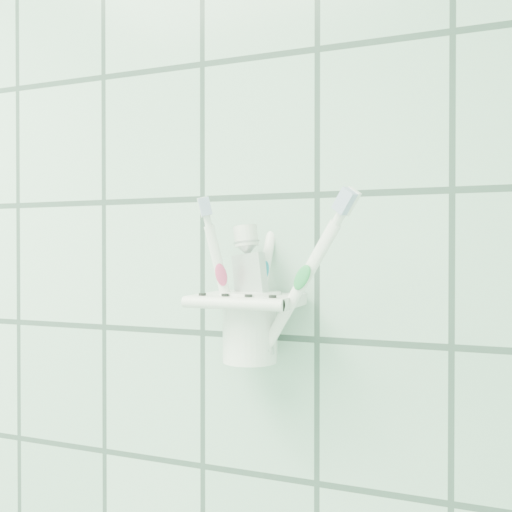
% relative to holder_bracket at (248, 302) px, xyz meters
% --- Properties ---
extents(holder_bracket, '(0.11, 0.10, 0.03)m').
position_rel_holder_bracket_xyz_m(holder_bracket, '(0.00, 0.00, 0.00)').
color(holder_bracket, white).
rests_on(holder_bracket, wall_back).
extents(cup, '(0.07, 0.07, 0.08)m').
position_rel_holder_bracket_xyz_m(cup, '(0.00, 0.00, -0.02)').
color(cup, white).
rests_on(cup, holder_bracket).
extents(toothbrush_pink, '(0.04, 0.04, 0.18)m').
position_rel_holder_bracket_xyz_m(toothbrush_pink, '(-0.01, 0.00, 0.03)').
color(toothbrush_pink, white).
rests_on(toothbrush_pink, cup).
extents(toothbrush_blue, '(0.02, 0.07, 0.19)m').
position_rel_holder_bracket_xyz_m(toothbrush_blue, '(0.00, -0.00, 0.04)').
color(toothbrush_blue, white).
rests_on(toothbrush_blue, cup).
extents(toothbrush_orange, '(0.11, 0.06, 0.20)m').
position_rel_holder_bracket_xyz_m(toothbrush_orange, '(0.02, -0.00, 0.05)').
color(toothbrush_orange, white).
rests_on(toothbrush_orange, cup).
extents(toothpaste_tube, '(0.05, 0.04, 0.15)m').
position_rel_holder_bracket_xyz_m(toothpaste_tube, '(0.01, -0.00, 0.02)').
color(toothpaste_tube, silver).
rests_on(toothpaste_tube, cup).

